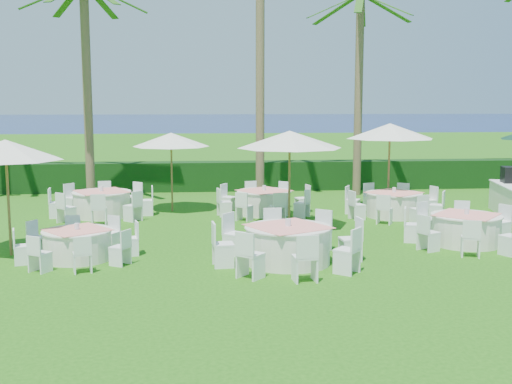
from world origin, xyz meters
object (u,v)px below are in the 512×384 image
(banquet_table_d, at_px, (102,203))
(umbrella_d, at_px, (390,131))
(banquet_table_f, at_px, (394,204))
(umbrella_b, at_px, (290,140))
(umbrella_c, at_px, (171,140))
(umbrella_a, at_px, (6,150))
(banquet_table_a, at_px, (78,244))
(banquet_table_b, at_px, (288,244))
(banquet_table_c, at_px, (466,229))
(banquet_table_e, at_px, (264,202))

(banquet_table_d, distance_m, umbrella_d, 9.84)
(banquet_table_f, height_order, umbrella_b, umbrella_b)
(umbrella_b, bearing_deg, umbrella_c, 135.87)
(banquet_table_d, bearing_deg, umbrella_a, -105.38)
(banquet_table_d, bearing_deg, banquet_table_a, -87.32)
(banquet_table_b, distance_m, banquet_table_c, 5.13)
(umbrella_b, distance_m, umbrella_c, 4.90)
(banquet_table_d, relative_size, umbrella_b, 1.09)
(banquet_table_d, distance_m, banquet_table_f, 9.45)
(banquet_table_d, bearing_deg, banquet_table_e, -0.36)
(banquet_table_c, xyz_separation_m, banquet_table_f, (-0.65, 4.14, -0.00))
(umbrella_b, bearing_deg, banquet_table_a, -150.35)
(umbrella_c, bearing_deg, banquet_table_c, -36.52)
(banquet_table_b, bearing_deg, umbrella_a, 168.16)
(banquet_table_d, bearing_deg, banquet_table_c, -26.57)
(banquet_table_b, bearing_deg, banquet_table_f, 53.20)
(umbrella_a, bearing_deg, banquet_table_c, 0.79)
(banquet_table_b, xyz_separation_m, umbrella_d, (4.41, 6.86, 2.25))
(banquet_table_b, relative_size, banquet_table_f, 1.12)
(banquet_table_e, distance_m, umbrella_d, 4.87)
(banquet_table_b, xyz_separation_m, banquet_table_d, (-5.16, 6.57, -0.03))
(banquet_table_f, bearing_deg, umbrella_b, -154.40)
(banquet_table_c, height_order, umbrella_d, umbrella_d)
(banquet_table_d, relative_size, banquet_table_e, 1.05)
(banquet_table_b, relative_size, umbrella_d, 1.17)
(banquet_table_a, bearing_deg, banquet_table_c, 4.27)
(banquet_table_c, relative_size, banquet_table_f, 1.00)
(banquet_table_b, xyz_separation_m, umbrella_b, (0.58, 3.93, 2.16))
(banquet_table_f, bearing_deg, banquet_table_c, -81.14)
(banquet_table_e, bearing_deg, banquet_table_d, 179.64)
(umbrella_b, bearing_deg, umbrella_a, -160.47)
(banquet_table_c, height_order, banquet_table_e, banquet_table_c)
(umbrella_c, bearing_deg, banquet_table_e, -14.64)
(banquet_table_c, relative_size, umbrella_d, 1.05)
(banquet_table_f, xyz_separation_m, umbrella_b, (-3.67, -1.76, 2.20))
(banquet_table_f, relative_size, umbrella_c, 1.18)
(banquet_table_d, bearing_deg, umbrella_c, 18.91)
(banquet_table_b, height_order, banquet_table_c, banquet_table_b)
(banquet_table_e, relative_size, umbrella_c, 1.19)
(banquet_table_c, bearing_deg, banquet_table_e, 133.68)
(banquet_table_d, bearing_deg, umbrella_b, -24.71)
(banquet_table_f, relative_size, umbrella_d, 1.05)
(banquet_table_b, distance_m, umbrella_b, 4.52)
(umbrella_a, bearing_deg, banquet_table_b, -11.84)
(banquet_table_e, bearing_deg, umbrella_a, -142.47)
(banquet_table_e, distance_m, banquet_table_f, 4.21)
(banquet_table_c, xyz_separation_m, banquet_table_e, (-4.77, 5.00, -0.00))
(banquet_table_b, xyz_separation_m, banquet_table_e, (0.12, 6.54, -0.04))
(banquet_table_a, relative_size, banquet_table_f, 0.90)
(banquet_table_e, bearing_deg, umbrella_d, 4.33)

